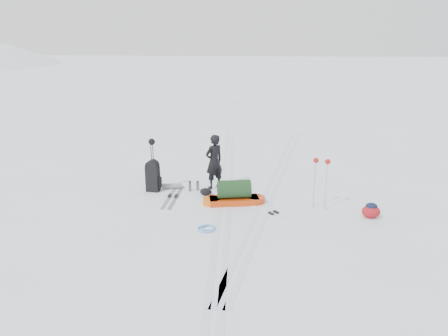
{
  "coord_description": "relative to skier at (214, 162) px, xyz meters",
  "views": [
    {
      "loc": [
        1.16,
        -11.05,
        4.28
      ],
      "look_at": [
        -0.01,
        0.05,
        0.95
      ],
      "focal_mm": 35.0,
      "sensor_mm": 36.0,
      "label": 1
    }
  ],
  "objects": [
    {
      "name": "ski_poles_black",
      "position": [
        -1.74,
        -0.39,
        0.46
      ],
      "size": [
        0.2,
        0.19,
        1.55
      ],
      "rotation": [
        0.0,
        0.0,
        0.24
      ],
      "color": "black",
      "rests_on": "ground"
    },
    {
      "name": "touring_skis_white",
      "position": [
        1.75,
        -1.86,
        -0.79
      ],
      "size": [
        1.26,
        1.45,
        0.06
      ],
      "rotation": [
        0.0,
        0.0,
        -0.88
      ],
      "color": "white",
      "rests_on": "ground"
    },
    {
      "name": "stuff_sack",
      "position": [
        -0.15,
        -0.67,
        -0.7
      ],
      "size": [
        0.4,
        0.35,
        0.21
      ],
      "rotation": [
        0.0,
        0.0,
        -0.33
      ],
      "color": "black",
      "rests_on": "ground"
    },
    {
      "name": "ski_tracks",
      "position": [
        1.03,
        -0.27,
        -0.8
      ],
      "size": [
        3.38,
        17.97,
        0.01
      ],
      "color": "silver",
      "rests_on": "ground"
    },
    {
      "name": "pulk_sled",
      "position": [
        0.69,
        -1.21,
        -0.56
      ],
      "size": [
        1.75,
        0.83,
        0.65
      ],
      "rotation": [
        0.0,
        0.0,
        0.21
      ],
      "color": "#C33A0B",
      "rests_on": "ground"
    },
    {
      "name": "thermos_pair",
      "position": [
        -0.56,
        -0.33,
        -0.66
      ],
      "size": [
        0.31,
        0.2,
        0.31
      ],
      "rotation": [
        0.0,
        0.0,
        -0.34
      ],
      "color": "#55565C",
      "rests_on": "ground"
    },
    {
      "name": "expedition_rucksack",
      "position": [
        -1.66,
        -0.44,
        -0.38
      ],
      "size": [
        1.0,
        0.53,
        0.94
      ],
      "rotation": [
        0.0,
        0.0,
        -0.12
      ],
      "color": "black",
      "rests_on": "ground"
    },
    {
      "name": "ground",
      "position": [
        0.42,
        -1.15,
        -0.81
      ],
      "size": [
        200.0,
        200.0,
        0.0
      ],
      "primitive_type": "plane",
      "color": "white",
      "rests_on": "ground"
    },
    {
      "name": "small_daypack",
      "position": [
        4.15,
        -1.84,
        -0.62
      ],
      "size": [
        0.46,
        0.35,
        0.39
      ],
      "rotation": [
        0.0,
        0.0,
        -0.02
      ],
      "color": "maroon",
      "rests_on": "ground"
    },
    {
      "name": "skier",
      "position": [
        0.0,
        0.0,
        0.0
      ],
      "size": [
        0.69,
        0.69,
        1.62
      ],
      "primitive_type": "imported",
      "rotation": [
        0.0,
        0.0,
        3.91
      ],
      "color": "black",
      "rests_on": "ground"
    },
    {
      "name": "ski_poles_silver",
      "position": [
        2.93,
        -1.36,
        0.33
      ],
      "size": [
        0.42,
        0.23,
        1.36
      ],
      "rotation": [
        0.0,
        0.0,
        -0.15
      ],
      "color": "#ABADB1",
      "rests_on": "ground"
    },
    {
      "name": "touring_skis_grey",
      "position": [
        -1.05,
        -0.92,
        -0.79
      ],
      "size": [
        0.29,
        1.88,
        0.07
      ],
      "rotation": [
        0.0,
        0.0,
        1.58
      ],
      "color": "gray",
      "rests_on": "ground"
    },
    {
      "name": "rope_coil",
      "position": [
        0.21,
        -2.95,
        -0.78
      ],
      "size": [
        0.55,
        0.55,
        0.05
      ],
      "rotation": [
        0.0,
        0.0,
        -0.31
      ],
      "color": "#5FA9E8",
      "rests_on": "ground"
    }
  ]
}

